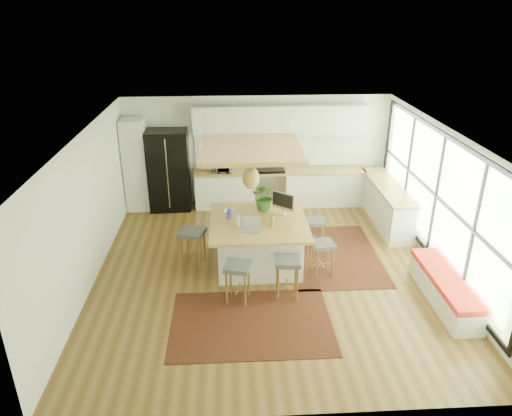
{
  "coord_description": "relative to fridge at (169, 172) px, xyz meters",
  "views": [
    {
      "loc": [
        -0.69,
        -7.87,
        4.81
      ],
      "look_at": [
        -0.2,
        0.5,
        1.1
      ],
      "focal_mm": 33.25,
      "sensor_mm": 36.0,
      "label": 1
    }
  ],
  "objects": [
    {
      "name": "fridge",
      "position": [
        0.0,
        0.0,
        0.0
      ],
      "size": [
        1.0,
        0.8,
        1.98
      ],
      "primitive_type": null,
      "rotation": [
        0.0,
        0.0,
        0.03
      ],
      "color": "black",
      "rests_on": "floor"
    },
    {
      "name": "rug_near",
      "position": [
        1.77,
        -4.78,
        -0.92
      ],
      "size": [
        2.6,
        1.8,
        0.01
      ],
      "primitive_type": "cube",
      "color": "black",
      "rests_on": "floor"
    },
    {
      "name": "floor",
      "position": [
        2.18,
        -3.17,
        -0.93
      ],
      "size": [
        7.0,
        7.0,
        0.0
      ],
      "primitive_type": "plane",
      "color": "brown",
      "rests_on": "ground"
    },
    {
      "name": "microwave",
      "position": [
        1.29,
        -0.03,
        0.16
      ],
      "size": [
        0.49,
        0.29,
        0.32
      ],
      "primitive_type": "imported",
      "rotation": [
        0.0,
        0.0,
        -0.05
      ],
      "color": "#A5A5AA",
      "rests_on": "back_counter_top"
    },
    {
      "name": "island_bottle_0",
      "position": [
        1.46,
        -2.79,
        0.1
      ],
      "size": [
        0.07,
        0.07,
        0.19
      ],
      "primitive_type": "cylinder",
      "color": "#343AD3",
      "rests_on": "island"
    },
    {
      "name": "window_bench",
      "position": [
        5.13,
        -4.37,
        -0.68
      ],
      "size": [
        0.52,
        2.0,
        0.5
      ],
      "primitive_type": null,
      "color": "silver",
      "rests_on": "floor"
    },
    {
      "name": "stool_right_back",
      "position": [
        3.24,
        -2.31,
        -0.57
      ],
      "size": [
        0.41,
        0.41,
        0.64
      ],
      "primitive_type": null,
      "rotation": [
        0.0,
        0.0,
        1.5
      ],
      "color": "#3E4345",
      "rests_on": "floor"
    },
    {
      "name": "laptop",
      "position": [
        1.84,
        -3.3,
        0.12
      ],
      "size": [
        0.39,
        0.4,
        0.25
      ],
      "primitive_type": null,
      "rotation": [
        0.0,
        0.0,
        -0.14
      ],
      "color": "#A5A5AA",
      "rests_on": "island"
    },
    {
      "name": "pantry",
      "position": [
        -0.77,
        0.01,
        0.2
      ],
      "size": [
        0.55,
        0.6,
        2.25
      ],
      "primitive_type": "cube",
      "color": "silver",
      "rests_on": "floor"
    },
    {
      "name": "wall_right",
      "position": [
        5.43,
        -3.17,
        0.42
      ],
      "size": [
        0.0,
        7.0,
        7.0
      ],
      "primitive_type": "plane",
      "rotation": [
        1.57,
        0.0,
        -1.57
      ],
      "color": "silver",
      "rests_on": "ground"
    },
    {
      "name": "rug_right",
      "position": [
        3.56,
        -2.66,
        -0.92
      ],
      "size": [
        1.8,
        2.6,
        0.01
      ],
      "primitive_type": "cube",
      "color": "black",
      "rests_on": "floor"
    },
    {
      "name": "stool_left_side",
      "position": [
        0.74,
        -2.9,
        -0.57
      ],
      "size": [
        0.56,
        0.56,
        0.76
      ],
      "primitive_type": null,
      "rotation": [
        0.0,
        0.0,
        -1.87
      ],
      "color": "#3E4345",
      "rests_on": "floor"
    },
    {
      "name": "upper_cabinets",
      "position": [
        2.73,
        0.15,
        1.22
      ],
      "size": [
        4.2,
        0.34,
        0.7
      ],
      "primitive_type": "cube",
      "color": "silver",
      "rests_on": "wall_back"
    },
    {
      "name": "backsplash",
      "position": [
        2.73,
        0.31,
        0.43
      ],
      "size": [
        4.2,
        0.02,
        0.8
      ],
      "primitive_type": "cube",
      "color": "white",
      "rests_on": "wall_back"
    },
    {
      "name": "window_wall",
      "position": [
        5.4,
        -3.17,
        0.47
      ],
      "size": [
        0.1,
        6.2,
        2.6
      ],
      "primitive_type": null,
      "color": "black",
      "rests_on": "wall_right"
    },
    {
      "name": "island_plant",
      "position": [
        2.17,
        -2.38,
        0.23
      ],
      "size": [
        0.53,
        0.59,
        0.45
      ],
      "primitive_type": "imported",
      "rotation": [
        0.0,
        0.0,
        -0.02
      ],
      "color": "#1E4C19",
      "rests_on": "island"
    },
    {
      "name": "stool_near_right",
      "position": [
        2.44,
        -4.02,
        -0.57
      ],
      "size": [
        0.46,
        0.46,
        0.73
      ],
      "primitive_type": null,
      "rotation": [
        0.0,
        0.0,
        -0.06
      ],
      "color": "#3E4345",
      "rests_on": "floor"
    },
    {
      "name": "right_counter_top",
      "position": [
        5.11,
        -1.17,
        -0.03
      ],
      "size": [
        0.64,
        2.54,
        0.05
      ],
      "primitive_type": "cube",
      "color": "olive",
      "rests_on": "right_counter_base"
    },
    {
      "name": "ceiling",
      "position": [
        2.18,
        -3.17,
        1.78
      ],
      "size": [
        7.0,
        7.0,
        0.0
      ],
      "primitive_type": "plane",
      "rotation": [
        3.14,
        0.0,
        0.0
      ],
      "color": "white",
      "rests_on": "ground"
    },
    {
      "name": "island_bowl",
      "position": [
        1.46,
        -2.51,
        0.03
      ],
      "size": [
        0.26,
        0.26,
        0.06
      ],
      "primitive_type": "imported",
      "rotation": [
        0.0,
        0.0,
        -0.15
      ],
      "color": "beige",
      "rests_on": "island"
    },
    {
      "name": "wall_front",
      "position": [
        2.18,
        -6.67,
        0.42
      ],
      "size": [
        6.5,
        0.0,
        6.5
      ],
      "primitive_type": "plane",
      "rotation": [
        -1.57,
        0.0,
        0.0
      ],
      "color": "silver",
      "rests_on": "ground"
    },
    {
      "name": "right_counter_base",
      "position": [
        5.11,
        -1.17,
        -0.49
      ],
      "size": [
        0.6,
        2.5,
        0.88
      ],
      "primitive_type": "cube",
      "color": "silver",
      "rests_on": "floor"
    },
    {
      "name": "island_bottle_2",
      "position": [
        2.26,
        -3.19,
        0.1
      ],
      "size": [
        0.07,
        0.07,
        0.19
      ],
      "primitive_type": "cylinder",
      "color": "#AB8039",
      "rests_on": "island"
    },
    {
      "name": "range",
      "position": [
        2.48,
        0.01,
        -0.43
      ],
      "size": [
        0.76,
        0.62,
        1.0
      ],
      "primitive_type": null,
      "color": "#A5A5AA",
      "rests_on": "floor"
    },
    {
      "name": "island",
      "position": [
        2.01,
        -2.89,
        -0.46
      ],
      "size": [
        1.85,
        1.85,
        0.93
      ],
      "primitive_type": null,
      "color": "olive",
      "rests_on": "floor"
    },
    {
      "name": "stool_right_front",
      "position": [
        3.19,
        -3.36,
        -0.57
      ],
      "size": [
        0.45,
        0.45,
        0.68
      ],
      "primitive_type": null,
      "rotation": [
        0.0,
        0.0,
        1.7
      ],
      "color": "#3E4345",
      "rests_on": "floor"
    },
    {
      "name": "back_counter_top",
      "position": [
        2.73,
        0.01,
        -0.03
      ],
      "size": [
        4.24,
        0.64,
        0.05
      ],
      "primitive_type": "cube",
      "color": "olive",
      "rests_on": "back_counter_base"
    },
    {
      "name": "stool_near_left",
      "position": [
        1.58,
        -4.13,
        -0.57
      ],
      "size": [
        0.51,
        0.51,
        0.71
      ],
      "primitive_type": null,
      "rotation": [
        0.0,
        0.0,
        -0.24
      ],
      "color": "#3E4345",
      "rests_on": "floor"
    },
    {
      "name": "wall_left",
      "position": [
        -1.07,
        -3.17,
        0.42
      ],
      "size": [
        0.0,
        7.0,
        7.0
      ],
      "primitive_type": "plane",
      "rotation": [
        1.57,
        0.0,
        1.57
      ],
      "color": "silver",
      "rests_on": "ground"
    },
    {
      "name": "wall_back",
      "position": [
        2.18,
        0.33,
        0.42
      ],
      "size": [
        6.5,
        0.0,
        6.5
      ],
      "primitive_type": "plane",
      "rotation": [
        1.57,
        0.0,
        0.0
      ],
      "color": "silver",
      "rests_on": "ground"
    },
    {
      "name": "island_bottle_1",
      "position": [
        1.61,
        -3.04,
        0.1
      ],
      "size": [
        0.07,
        0.07,
        0.19
      ],
      "primitive_type": "cylinder",
      "color": "silver",
      "rests_on": "island"
    },
    {
      "name": "ceiling_panel",
      "position": [
        1.88,
        -2.77,
        1.12
      ],
      "size": [
        1.86,
        1.86,
        0.8
      ],
      "primitive_type": null,
      "color": "olive",
      "rests_on": "ceiling"
    },
    {
      "name": "back_counter_base",
      "position": [
        2.73,
        0.01,
        -0.49
      ],
      "size": [
        4.2,
        0.6,
        0.88
      ],
      "primitive_type": "cube",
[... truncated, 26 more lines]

